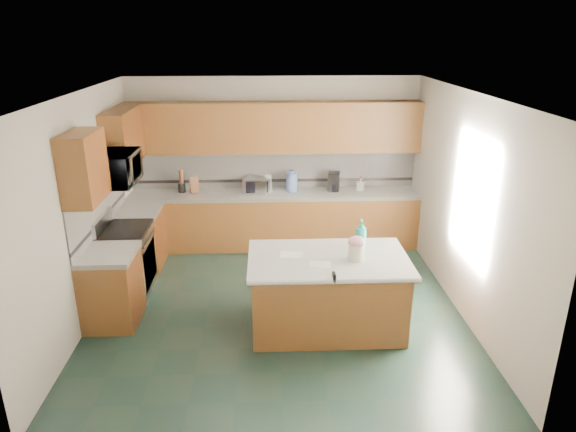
{
  "coord_description": "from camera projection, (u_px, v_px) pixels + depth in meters",
  "views": [
    {
      "loc": [
        -0.11,
        -5.82,
        3.38
      ],
      "look_at": [
        0.15,
        0.35,
        1.12
      ],
      "focal_mm": 32.0,
      "sensor_mm": 36.0,
      "label": 1
    }
  ],
  "objects": [
    {
      "name": "left_base_cab_front",
      "position": [
        112.0,
        289.0,
        6.17
      ],
      "size": [
        0.6,
        0.72,
        0.86
      ],
      "primitive_type": "cube",
      "color": "#4B210C",
      "rests_on": "ground"
    },
    {
      "name": "left_upper_cab_rear",
      "position": [
        123.0,
        138.0,
        7.21
      ],
      "size": [
        0.33,
        1.09,
        0.78
      ],
      "primitive_type": "cube",
      "color": "#4B210C",
      "rests_on": "wall_left"
    },
    {
      "name": "range_handle",
      "position": [
        149.0,
        238.0,
        6.76
      ],
      "size": [
        0.02,
        0.66,
        0.02
      ],
      "primitive_type": "cylinder",
      "rotation": [
        1.57,
        0.0,
        0.0
      ],
      "color": "#B7B7BC",
      "rests_on": "range_body"
    },
    {
      "name": "range_oven_door",
      "position": [
        149.0,
        264.0,
        6.89
      ],
      "size": [
        0.02,
        0.68,
        0.55
      ],
      "primitive_type": "cube",
      "color": "black",
      "rests_on": "range_body"
    },
    {
      "name": "range_body",
      "position": [
        127.0,
        262.0,
        6.87
      ],
      "size": [
        0.6,
        0.76,
        0.88
      ],
      "primitive_type": "cube",
      "color": "#B7B7BC",
      "rests_on": "ground"
    },
    {
      "name": "island_top",
      "position": [
        328.0,
        259.0,
        5.88
      ],
      "size": [
        1.84,
        1.1,
        0.06
      ],
      "primitive_type": "cube",
      "rotation": [
        0.0,
        0.0,
        -0.0
      ],
      "color": "white",
      "rests_on": "island_base"
    },
    {
      "name": "paper_sheet_b",
      "position": [
        291.0,
        255.0,
        5.93
      ],
      "size": [
        0.27,
        0.21,
        0.0
      ],
      "primitive_type": "cube",
      "rotation": [
        0.0,
        0.0,
        -0.09
      ],
      "color": "white",
      "rests_on": "island_top"
    },
    {
      "name": "back_countertop",
      "position": [
        274.0,
        194.0,
        8.2
      ],
      "size": [
        4.6,
        0.64,
        0.06
      ],
      "primitive_type": "cube",
      "color": "white",
      "rests_on": "back_base_cab"
    },
    {
      "name": "knife_block",
      "position": [
        194.0,
        185.0,
        8.14
      ],
      "size": [
        0.18,
        0.21,
        0.27
      ],
      "primitive_type": "cube",
      "rotation": [
        -0.31,
        0.0,
        0.27
      ],
      "color": "#472814",
      "rests_on": "back_countertop"
    },
    {
      "name": "left_backsplash",
      "position": [
        99.0,
        205.0,
        6.63
      ],
      "size": [
        0.02,
        2.3,
        0.63
      ],
      "primitive_type": "cube",
      "color": "silver",
      "rests_on": "wall_left"
    },
    {
      "name": "soap_bottle_island",
      "position": [
        361.0,
        235.0,
        6.03
      ],
      "size": [
        0.15,
        0.15,
        0.37
      ],
      "primitive_type": "imported",
      "rotation": [
        0.0,
        0.0,
        -0.09
      ],
      "color": "teal",
      "rests_on": "island_top"
    },
    {
      "name": "window_light_proxy",
      "position": [
        472.0,
        199.0,
        6.02
      ],
      "size": [
        0.02,
        1.4,
        1.1
      ],
      "primitive_type": "cube",
      "color": "white",
      "rests_on": "wall_right"
    },
    {
      "name": "back_upper_cab",
      "position": [
        273.0,
        127.0,
        7.96
      ],
      "size": [
        4.6,
        0.33,
        0.78
      ],
      "primitive_type": "cube",
      "color": "#4B210C",
      "rests_on": "wall_back"
    },
    {
      "name": "floor",
      "position": [
        278.0,
        307.0,
        6.63
      ],
      "size": [
        4.6,
        4.6,
        0.0
      ],
      "primitive_type": "plane",
      "color": "black",
      "rests_on": "ground"
    },
    {
      "name": "range_backguard",
      "position": [
        102.0,
        222.0,
        6.66
      ],
      "size": [
        0.06,
        0.76,
        0.18
      ],
      "primitive_type": "cube",
      "color": "#B7B7BC",
      "rests_on": "range_body"
    },
    {
      "name": "wall_right",
      "position": [
        467.0,
        206.0,
        6.26
      ],
      "size": [
        0.04,
        4.6,
        2.7
      ],
      "primitive_type": "cube",
      "color": "silver",
      "rests_on": "ground"
    },
    {
      "name": "ceiling",
      "position": [
        276.0,
        94.0,
        5.7
      ],
      "size": [
        4.6,
        4.6,
        0.0
      ],
      "primitive_type": "plane",
      "color": "white",
      "rests_on": "ground"
    },
    {
      "name": "toaster_oven_door",
      "position": [
        257.0,
        187.0,
        8.07
      ],
      "size": [
        0.35,
        0.01,
        0.19
      ],
      "primitive_type": "cube",
      "color": "black",
      "rests_on": "toaster_oven"
    },
    {
      "name": "treat_jar_lid",
      "position": [
        357.0,
        242.0,
        5.73
      ],
      "size": [
        0.2,
        0.2,
        0.12
      ],
      "primitive_type": "ellipsoid",
      "color": "pink",
      "rests_on": "treat_jar"
    },
    {
      "name": "range_cooktop",
      "position": [
        124.0,
        230.0,
        6.71
      ],
      "size": [
        0.62,
        0.78,
        0.04
      ],
      "primitive_type": "cube",
      "color": "black",
      "rests_on": "range_body"
    },
    {
      "name": "island_bullnose",
      "position": [
        334.0,
        281.0,
        5.37
      ],
      "size": [
        1.84,
        0.06,
        0.06
      ],
      "primitive_type": "cylinder",
      "rotation": [
        0.0,
        1.57,
        -0.0
      ],
      "color": "white",
      "rests_on": "island_base"
    },
    {
      "name": "clamp_body",
      "position": [
        334.0,
        277.0,
        5.38
      ],
      "size": [
        0.03,
        0.1,
        0.09
      ],
      "primitive_type": "cube",
      "rotation": [
        0.0,
        0.0,
        0.04
      ],
      "color": "black",
      "rests_on": "island_top"
    },
    {
      "name": "left_counter_rear",
      "position": [
        138.0,
        211.0,
        7.45
      ],
      "size": [
        0.64,
        0.82,
        0.06
      ],
      "primitive_type": "cube",
      "color": "white",
      "rests_on": "left_base_cab_rear"
    },
    {
      "name": "treat_jar_knob_end_r",
      "position": [
        360.0,
        238.0,
        5.72
      ],
      "size": [
        0.03,
        0.03,
        0.03
      ],
      "primitive_type": "sphere",
      "color": "tan",
      "rests_on": "treat_jar_lid"
    },
    {
      "name": "soap_back_cap",
      "position": [
        361.0,
        177.0,
        8.22
      ],
      "size": [
        0.02,
        0.02,
        0.03
      ],
      "primitive_type": "cylinder",
      "color": "red",
      "rests_on": "soap_bottle_back"
    },
    {
      "name": "wall_left",
      "position": [
        81.0,
        211.0,
        6.07
      ],
      "size": [
        0.04,
        4.6,
        2.7
      ],
      "primitive_type": "cube",
      "color": "silver",
      "rests_on": "ground"
    },
    {
      "name": "wall_back",
      "position": [
        274.0,
        161.0,
        8.34
      ],
      "size": [
        4.6,
        0.04,
        2.7
      ],
      "primitive_type": "cube",
      "color": "silver",
      "rests_on": "ground"
    },
    {
      "name": "coffee_carafe",
      "position": [
        334.0,
        187.0,
        8.24
      ],
      "size": [
        0.12,
        0.12,
        0.12
      ],
      "primitive_type": "cylinder",
      "color": "black",
      "rests_on": "back_countertop"
    },
    {
      "name": "clamp_handle",
      "position": [
        335.0,
        281.0,
        5.33
      ],
      "size": [
        0.02,
        0.07,
        0.02
      ],
      "primitive_type": "cylinder",
      "rotation": [
        1.57,
        0.0,
        0.0
      ],
      "color": "black",
      "rests_on": "island_top"
    },
    {
      "name": "left_accent_band",
      "position": [
        102.0,
        219.0,
        6.7
      ],
      "size": [
        0.01,
        2.3,
        0.05
      ],
      "primitive_type": "cube",
      "color": "black",
      "rests_on": "wall_left"
    },
    {
      "name": "water_jug",
      "position": [
        292.0,
        182.0,
        8.2
      ],
      "size": [
        0.18,
        0.18,
        0.3
      ],
      "primitive_type": "cylinder",
      "color": "#6788CE",
      "rests_on": "back_countertop"
    },
    {
      "name": "utensil_crock",
      "position": [
        182.0,
        188.0,
        8.18
      ],
      "size": [
        0.12,
        0.12,
        0.15
      ],
      "primitive_type": "cylinder",
      "color": "black",
      "rests_on": "back_countertop"
    },
    {
      "name": "toaster_oven",
      "position": [
        257.0,
        185.0,
        8.19
      ],
      "size": [
        0.46,
        0.39,
        0.23
      ],
      "primitive_type": "cube",
      "rotation": [
        0.0,
        0.0,
        -0.38
      ],
      "color": "#B7B7BC",
      "rests_on": "back_countertop"
    },
    {
      "name": "coffee_maker",
      "position": [
        334.0,
        181.0,
        8.25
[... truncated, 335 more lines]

